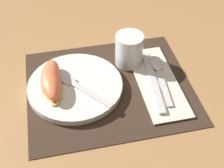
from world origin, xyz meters
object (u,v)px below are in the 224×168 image
at_px(spoon, 158,69).
at_px(fork, 76,85).
at_px(juice_glass, 129,51).
at_px(citrus_wedge_0, 50,78).
at_px(citrus_wedge_1, 51,83).
at_px(plate, 75,86).
at_px(knife, 153,82).

relative_size(spoon, fork, 1.13).
xyz_separation_m(juice_glass, citrus_wedge_0, (-0.21, -0.05, -0.01)).
bearing_deg(citrus_wedge_1, plate, 1.10).
distance_m(fork, citrus_wedge_0, 0.06).
bearing_deg(juice_glass, fork, -153.95).
xyz_separation_m(fork, citrus_wedge_0, (-0.06, 0.02, 0.01)).
height_order(plate, knife, plate).
relative_size(fork, citrus_wedge_1, 1.27).
distance_m(juice_glass, citrus_wedge_0, 0.21).
bearing_deg(knife, fork, 173.96).
bearing_deg(citrus_wedge_0, spoon, 0.34).
height_order(juice_glass, spoon, juice_glass).
bearing_deg(knife, spoon, 58.07).
relative_size(spoon, citrus_wedge_0, 1.42).
distance_m(plate, knife, 0.19).
height_order(juice_glass, citrus_wedge_1, juice_glass).
relative_size(juice_glass, citrus_wedge_1, 0.67).
bearing_deg(juice_glass, citrus_wedge_0, -165.68).
bearing_deg(knife, plate, 172.44).
bearing_deg(citrus_wedge_0, plate, -15.73).
bearing_deg(spoon, fork, -174.07).
bearing_deg(citrus_wedge_0, juice_glass, 14.32).
bearing_deg(knife, citrus_wedge_1, 174.37).
bearing_deg(spoon, juice_glass, 142.17).
height_order(plate, citrus_wedge_0, citrus_wedge_0).
relative_size(citrus_wedge_0, citrus_wedge_1, 1.01).
xyz_separation_m(spoon, citrus_wedge_0, (-0.27, -0.00, 0.02)).
bearing_deg(spoon, plate, -175.46).
xyz_separation_m(plate, spoon, (0.22, 0.02, -0.00)).
relative_size(plate, knife, 1.07).
relative_size(knife, fork, 1.32).
xyz_separation_m(juice_glass, citrus_wedge_1, (-0.21, -0.07, -0.01)).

